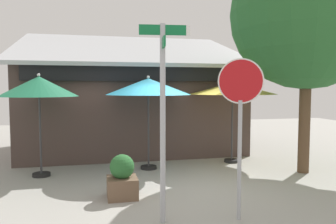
{
  "coord_description": "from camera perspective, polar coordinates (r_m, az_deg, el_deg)",
  "views": [
    {
      "loc": [
        -2.16,
        -7.17,
        2.24
      ],
      "look_at": [
        -0.23,
        1.2,
        1.6
      ],
      "focal_mm": 35.54,
      "sensor_mm": 36.0,
      "label": 1
    }
  ],
  "objects": [
    {
      "name": "shade_tree",
      "position": [
        9.57,
        24.28,
        14.9
      ],
      "size": [
        4.3,
        3.94,
        6.12
      ],
      "color": "brown",
      "rests_on": "ground"
    },
    {
      "name": "patio_umbrella_forest_green_left",
      "position": [
        8.84,
        -21.26,
        3.99
      ],
      "size": [
        1.92,
        1.92,
        2.58
      ],
      "color": "black",
      "rests_on": "ground"
    },
    {
      "name": "sidewalk_planter",
      "position": [
        6.92,
        -7.87,
        -11.16
      ],
      "size": [
        0.6,
        0.6,
        0.89
      ],
      "color": "brown",
      "rests_on": "ground"
    },
    {
      "name": "street_sign_post",
      "position": [
        5.38,
        -0.87,
        1.11
      ],
      "size": [
        0.81,
        0.75,
        3.25
      ],
      "color": "#A8AAB2",
      "rests_on": "ground"
    },
    {
      "name": "ground_plane",
      "position": [
        7.83,
        3.69,
        -12.75
      ],
      "size": [
        28.0,
        28.0,
        0.1
      ],
      "primitive_type": "cube",
      "color": "#9E9B93"
    },
    {
      "name": "cafe_building",
      "position": [
        12.09,
        -6.33,
        1.2
      ],
      "size": [
        7.69,
        4.99,
        4.38
      ],
      "color": "#473833",
      "rests_on": "ground"
    },
    {
      "name": "patio_umbrella_teal_center",
      "position": [
        9.01,
        -3.4,
        4.29
      ],
      "size": [
        2.31,
        2.31,
        2.56
      ],
      "color": "black",
      "rests_on": "ground"
    },
    {
      "name": "patio_umbrella_mustard_right",
      "position": [
        10.02,
        11.03,
        3.89
      ],
      "size": [
        2.56,
        2.56,
        2.45
      ],
      "color": "black",
      "rests_on": "ground"
    },
    {
      "name": "stop_sign",
      "position": [
        5.64,
        12.29,
        0.6
      ],
      "size": [
        0.69,
        0.34,
        2.72
      ],
      "color": "#A8AAB2",
      "rests_on": "ground"
    }
  ]
}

